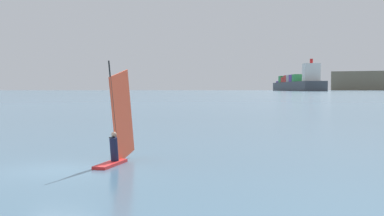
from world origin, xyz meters
name	(u,v)px	position (x,y,z in m)	size (l,w,h in m)	color
ground_plane	(58,170)	(0.00, 0.00, 0.00)	(4000.00, 4000.00, 0.00)	#476B84
windsurfer	(118,132)	(1.62, 2.10, 1.27)	(0.66, 3.63, 4.28)	red
cargo_ship	(297,84)	(16.53, 689.35, 10.53)	(75.97, 203.34, 42.60)	#3F444C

